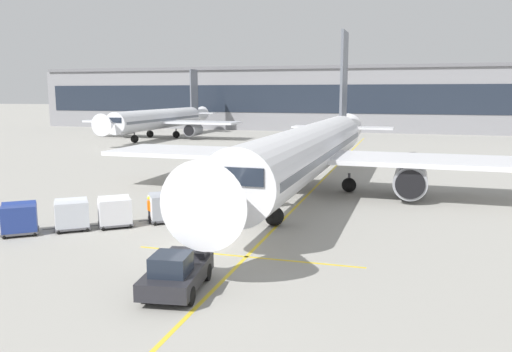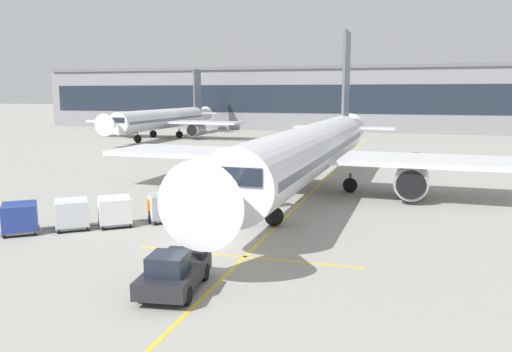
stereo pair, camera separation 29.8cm
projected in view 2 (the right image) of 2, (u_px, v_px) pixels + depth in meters
ground_plane at (202, 244)px, 28.32m from camera, size 600.00×600.00×0.00m
parked_airplane at (312, 150)px, 42.41m from camera, size 35.73×46.45×15.19m
belt_loader at (221, 202)px, 34.99m from camera, size 4.59×4.67×3.04m
baggage_cart_lead at (165, 206)px, 33.02m from camera, size 2.65×2.49×1.91m
baggage_cart_second at (115, 211)px, 31.82m from camera, size 2.65×2.49×1.91m
baggage_cart_third at (72, 214)px, 31.08m from camera, size 2.65×2.49×1.91m
baggage_cart_fourth at (20, 218)px, 30.09m from camera, size 2.65×2.49×1.91m
pushback_tug at (174, 272)px, 21.41m from camera, size 2.67×4.64×1.83m
ground_crew_by_loader at (149, 208)px, 32.69m from camera, size 0.42×0.48×1.74m
ground_crew_by_carts at (162, 203)px, 34.07m from camera, size 0.51×0.39×1.74m
safety_cone_engine_keepout at (225, 186)px, 43.94m from camera, size 0.64×0.64×0.72m
safety_cone_wingtip at (239, 186)px, 43.73m from camera, size 0.71×0.71×0.79m
safety_cone_nose_mark at (231, 189)px, 42.52m from camera, size 0.67×0.67×0.76m
apron_guidance_line_lead_in at (310, 194)px, 42.20m from camera, size 0.20×110.00×0.01m
apron_guidance_line_stop_bar at (245, 257)px, 26.05m from camera, size 12.00×0.20×0.01m
terminal_building at (342, 99)px, 115.09m from camera, size 141.98×16.58×13.96m
distant_airplane at (164, 119)px, 94.02m from camera, size 29.44×38.76×13.08m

